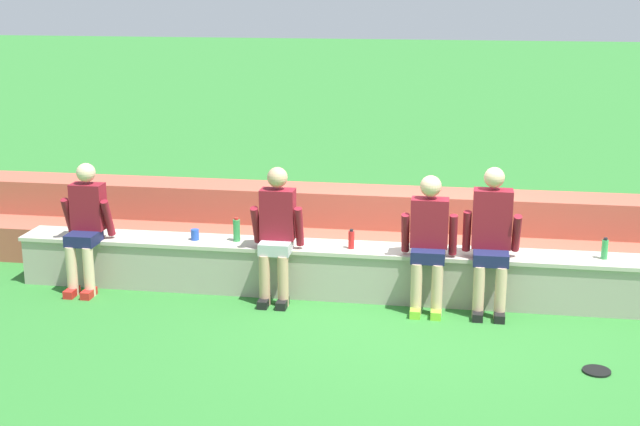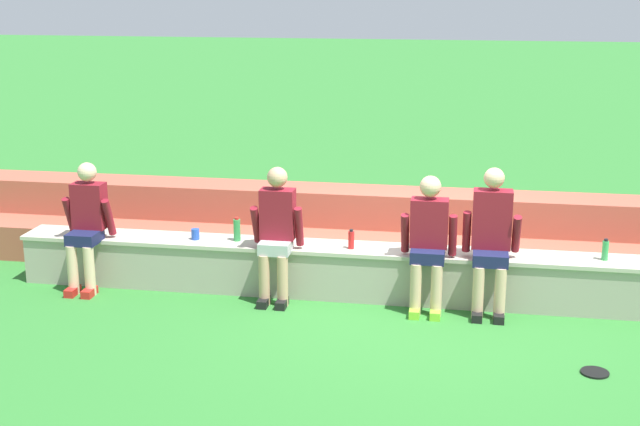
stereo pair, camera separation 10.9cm
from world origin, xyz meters
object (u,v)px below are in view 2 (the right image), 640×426
(person_left_of_center, at_px, (276,230))
(person_center, at_px, (428,239))
(frisbee, at_px, (595,373))
(person_far_left, at_px, (87,223))
(water_bottle_center_gap, at_px, (351,240))
(water_bottle_near_left, at_px, (237,230))
(plastic_cup_middle, at_px, (195,234))
(water_bottle_near_right, at_px, (605,250))
(person_right_of_center, at_px, (491,237))

(person_left_of_center, bearing_deg, person_center, -0.41)
(person_left_of_center, relative_size, frisbee, 5.85)
(person_far_left, xyz_separation_m, person_center, (3.55, -0.02, 0.01))
(water_bottle_center_gap, bearing_deg, person_center, -14.22)
(water_bottle_center_gap, height_order, frisbee, water_bottle_center_gap)
(person_center, distance_m, water_bottle_center_gap, 0.82)
(person_center, relative_size, water_bottle_center_gap, 6.60)
(frisbee, bearing_deg, water_bottle_near_left, 156.65)
(person_center, relative_size, plastic_cup_middle, 11.68)
(person_far_left, distance_m, water_bottle_near_right, 5.26)
(person_far_left, height_order, person_left_of_center, person_left_of_center)
(water_bottle_near_left, bearing_deg, person_left_of_center, -28.14)
(person_right_of_center, height_order, water_bottle_near_left, person_right_of_center)
(person_left_of_center, height_order, plastic_cup_middle, person_left_of_center)
(person_right_of_center, relative_size, plastic_cup_middle, 12.46)
(person_left_of_center, relative_size, plastic_cup_middle, 11.92)
(person_right_of_center, xyz_separation_m, water_bottle_center_gap, (-1.39, 0.15, -0.15))
(person_left_of_center, relative_size, water_bottle_center_gap, 6.74)
(person_center, bearing_deg, frisbee, -39.91)
(person_left_of_center, xyz_separation_m, person_center, (1.52, -0.01, -0.01))
(person_left_of_center, height_order, water_bottle_near_right, person_left_of_center)
(person_far_left, bearing_deg, water_bottle_near_left, 9.26)
(person_left_of_center, height_order, frisbee, person_left_of_center)
(person_center, relative_size, water_bottle_near_right, 6.27)
(person_right_of_center, relative_size, frisbee, 6.11)
(person_far_left, bearing_deg, water_bottle_center_gap, 3.79)
(person_left_of_center, xyz_separation_m, water_bottle_center_gap, (0.73, 0.19, -0.11))
(person_center, bearing_deg, person_far_left, 179.74)
(frisbee, bearing_deg, person_center, 140.09)
(water_bottle_center_gap, xyz_separation_m, water_bottle_near_right, (2.49, 0.06, 0.01))
(water_bottle_center_gap, xyz_separation_m, plastic_cup_middle, (-1.66, 0.04, -0.04))
(water_bottle_near_left, relative_size, plastic_cup_middle, 2.19)
(person_far_left, xyz_separation_m, frisbee, (5.02, -1.25, -0.70))
(person_far_left, xyz_separation_m, person_left_of_center, (2.03, -0.00, 0.02))
(water_bottle_center_gap, height_order, water_bottle_near_right, water_bottle_near_right)
(person_far_left, relative_size, frisbee, 5.70)
(person_center, xyz_separation_m, person_right_of_center, (0.60, 0.05, 0.04))
(person_center, xyz_separation_m, water_bottle_near_right, (1.70, 0.26, -0.10))
(person_center, bearing_deg, water_bottle_near_right, 8.78)
(water_bottle_near_left, relative_size, frisbee, 1.08)
(person_left_of_center, distance_m, person_center, 1.52)
(water_bottle_near_right, xyz_separation_m, frisbee, (-0.23, -1.49, -0.62))
(person_right_of_center, bearing_deg, water_bottle_near_left, 175.22)
(person_far_left, distance_m, plastic_cup_middle, 1.14)
(person_right_of_center, bearing_deg, water_bottle_center_gap, 173.91)
(person_center, bearing_deg, person_right_of_center, 4.87)
(person_left_of_center, height_order, water_bottle_near_left, person_left_of_center)
(person_far_left, height_order, person_center, person_center)
(person_far_left, relative_size, person_left_of_center, 0.98)
(water_bottle_near_right, height_order, plastic_cup_middle, water_bottle_near_right)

